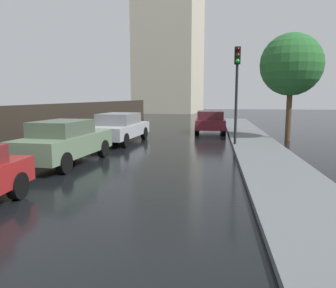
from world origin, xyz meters
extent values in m
cylinder|color=black|center=(-1.15, 3.26, 0.31)|extent=(0.25, 0.62, 0.61)
cube|color=maroon|center=(2.88, 17.82, 0.60)|extent=(1.88, 3.91, 0.59)
cube|color=#461C22|center=(2.89, 17.56, 1.15)|extent=(1.62, 2.02, 0.50)
cylinder|color=black|center=(2.03, 19.08, 0.31)|extent=(0.23, 0.62, 0.61)
cylinder|color=black|center=(3.67, 19.11, 0.31)|extent=(0.23, 0.62, 0.61)
cylinder|color=black|center=(2.09, 16.52, 0.31)|extent=(0.23, 0.62, 0.61)
cylinder|color=black|center=(3.73, 16.56, 0.31)|extent=(0.23, 0.62, 0.61)
cube|color=slate|center=(-1.86, 7.17, 0.66)|extent=(1.91, 4.41, 0.67)
cube|color=#4D5C49|center=(-1.87, 6.97, 1.25)|extent=(1.56, 2.16, 0.49)
cylinder|color=black|center=(-1.22, 5.70, 0.33)|extent=(0.27, 0.67, 0.65)
cylinder|color=black|center=(-2.69, 5.80, 0.33)|extent=(0.27, 0.67, 0.65)
cylinder|color=black|center=(-1.02, 8.53, 0.33)|extent=(0.27, 0.67, 0.65)
cylinder|color=black|center=(-2.49, 8.64, 0.33)|extent=(0.27, 0.67, 0.65)
cube|color=#B2B5BA|center=(-1.56, 12.49, 0.63)|extent=(2.16, 4.72, 0.59)
cube|color=gray|center=(-1.56, 12.46, 1.19)|extent=(1.76, 2.38, 0.55)
cylinder|color=black|center=(-0.84, 10.92, 0.33)|extent=(0.27, 0.68, 0.66)
cylinder|color=black|center=(-2.50, 11.04, 0.33)|extent=(0.27, 0.68, 0.66)
cylinder|color=black|center=(-0.61, 13.94, 0.33)|extent=(0.27, 0.68, 0.66)
cylinder|color=black|center=(-2.27, 14.07, 0.33)|extent=(0.27, 0.68, 0.66)
cylinder|color=black|center=(4.11, 11.82, 1.93)|extent=(0.12, 0.12, 3.57)
cube|color=black|center=(4.11, 11.82, 4.09)|extent=(0.26, 0.26, 0.75)
sphere|color=#360503|center=(4.11, 11.64, 4.34)|extent=(0.17, 0.17, 0.17)
sphere|color=#392405|center=(4.11, 11.64, 4.09)|extent=(0.17, 0.17, 0.17)
sphere|color=green|center=(4.11, 11.64, 3.84)|extent=(0.17, 0.17, 0.17)
cylinder|color=#4C3823|center=(6.95, 14.35, 1.40)|extent=(0.28, 0.28, 2.81)
sphere|color=#28662D|center=(6.95, 14.35, 3.90)|extent=(3.13, 3.13, 3.13)
cube|color=beige|center=(-3.61, 45.52, 9.45)|extent=(9.71, 10.91, 18.90)
camera|label=1|loc=(3.19, -3.25, 2.27)|focal=34.84mm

